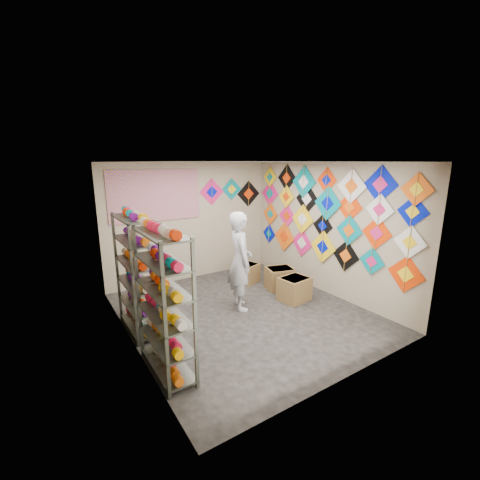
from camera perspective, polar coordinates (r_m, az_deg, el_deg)
ground at (r=6.06m, az=0.75°, el=-12.72°), size 4.50×4.50×0.00m
room_walls at (r=5.54m, az=0.81°, el=2.72°), size 4.50×4.50×4.50m
shelf_rack_front at (r=4.25m, az=-13.30°, el=-10.94°), size 0.40×1.10×1.90m
shelf_rack_back at (r=5.42m, az=-17.98°, el=-5.82°), size 0.40×1.10×1.90m
string_spools at (r=4.79m, az=-16.01°, el=-7.02°), size 0.12×2.36×0.12m
kite_wall_display at (r=6.84m, az=14.67°, el=4.34°), size 0.06×4.31×2.08m
back_wall_kites at (r=7.94m, az=-1.52°, el=8.53°), size 1.70×0.02×0.75m
poster at (r=7.14m, az=-14.73°, el=7.63°), size 2.00×0.01×1.10m
shopkeeper at (r=5.92m, az=0.01°, el=-3.77°), size 0.92×0.82×1.84m
carton_a at (r=6.56m, az=9.63°, el=-8.57°), size 0.62×0.54×0.47m
carton_b at (r=7.09m, az=7.09°, el=-6.78°), size 0.68×0.61×0.47m
carton_c at (r=7.43m, az=1.10°, el=-5.83°), size 0.58×0.61×0.43m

